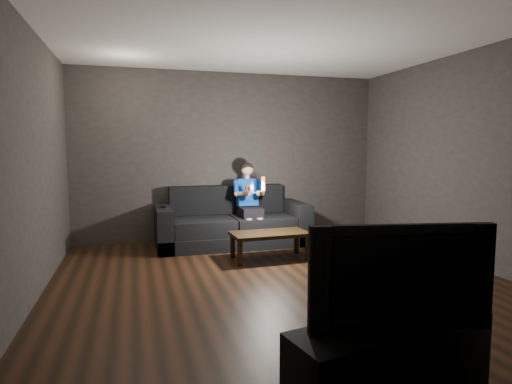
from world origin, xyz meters
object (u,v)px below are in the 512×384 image
object	(u,v)px
coffee_table	(270,236)
media_console	(391,361)
sofa	(232,226)
child	(249,196)

from	to	relation	value
coffee_table	media_console	size ratio (longest dim) A/B	0.79
sofa	coffee_table	xyz separation A→B (m)	(0.29, -1.02, 0.03)
sofa	child	size ratio (longest dim) A/B	1.98
sofa	media_console	bearing A→B (deg)	-89.90
child	media_console	size ratio (longest dim) A/B	0.88
sofa	media_console	distance (m)	4.25
coffee_table	media_console	xyz separation A→B (m)	(-0.28, -3.23, -0.09)
sofa	media_console	world-z (taller)	sofa
coffee_table	media_console	distance (m)	3.24
coffee_table	child	bearing A→B (deg)	91.76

